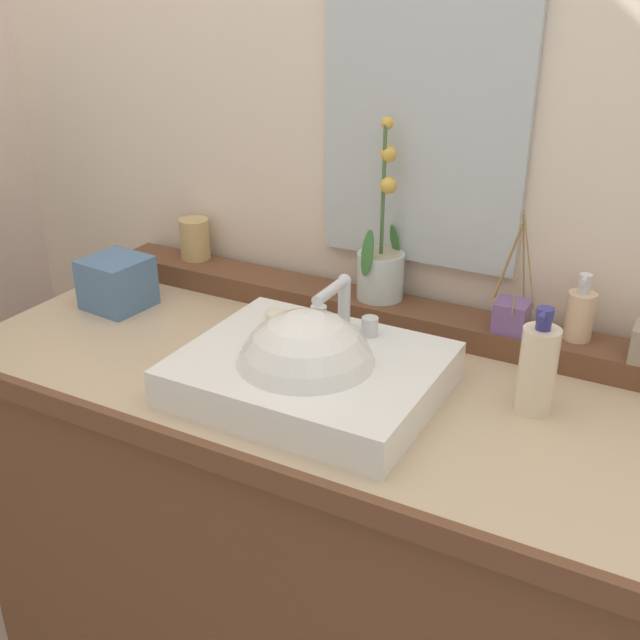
# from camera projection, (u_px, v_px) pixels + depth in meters

# --- Properties ---
(wall_back) EXTENTS (2.97, 0.20, 2.65)m
(wall_back) POSITION_uv_depth(u_px,v_px,m) (417.00, 103.00, 1.63)
(wall_back) COLOR beige
(wall_back) RESTS_ON ground
(vanity_cabinet) EXTENTS (1.44, 0.65, 0.89)m
(vanity_cabinet) POSITION_uv_depth(u_px,v_px,m) (322.00, 548.00, 1.66)
(vanity_cabinet) COLOR brown
(vanity_cabinet) RESTS_ON ground
(back_ledge) EXTENTS (1.36, 0.11, 0.05)m
(back_ledge) POSITION_uv_depth(u_px,v_px,m) (377.00, 310.00, 1.66)
(back_ledge) COLOR brown
(back_ledge) RESTS_ON vanity_cabinet
(sink_basin) EXTENTS (0.45, 0.37, 0.28)m
(sink_basin) POSITION_uv_depth(u_px,v_px,m) (308.00, 377.00, 1.37)
(sink_basin) COLOR white
(sink_basin) RESTS_ON vanity_cabinet
(soap_bar) EXTENTS (0.07, 0.04, 0.02)m
(soap_bar) POSITION_uv_depth(u_px,v_px,m) (281.00, 316.00, 1.50)
(soap_bar) COLOR beige
(soap_bar) RESTS_ON sink_basin
(potted_plant) EXTENTS (0.10, 0.12, 0.38)m
(potted_plant) POSITION_uv_depth(u_px,v_px,m) (379.00, 264.00, 1.63)
(potted_plant) COLOR silver
(potted_plant) RESTS_ON back_ledge
(soap_dispenser) EXTENTS (0.05, 0.06, 0.13)m
(soap_dispenser) POSITION_uv_depth(u_px,v_px,m) (580.00, 314.00, 1.46)
(soap_dispenser) COLOR beige
(soap_dispenser) RESTS_ON back_ledge
(tumbler_cup) EXTENTS (0.07, 0.07, 0.10)m
(tumbler_cup) POSITION_uv_depth(u_px,v_px,m) (195.00, 239.00, 1.86)
(tumbler_cup) COLOR tan
(tumbler_cup) RESTS_ON back_ledge
(reed_diffuser) EXTENTS (0.09, 0.08, 0.25)m
(reed_diffuser) POSITION_uv_depth(u_px,v_px,m) (512.00, 314.00, 1.50)
(reed_diffuser) COLOR #745291
(reed_diffuser) RESTS_ON back_ledge
(lotion_bottle) EXTENTS (0.06, 0.07, 0.19)m
(lotion_bottle) POSITION_uv_depth(u_px,v_px,m) (538.00, 368.00, 1.30)
(lotion_bottle) COLOR beige
(lotion_bottle) RESTS_ON vanity_cabinet
(tissue_box) EXTENTS (0.14, 0.14, 0.12)m
(tissue_box) POSITION_uv_depth(u_px,v_px,m) (117.00, 283.00, 1.72)
(tissue_box) COLOR #4E739E
(tissue_box) RESTS_ON vanity_cabinet
(mirror) EXTENTS (0.43, 0.02, 0.57)m
(mirror) POSITION_uv_depth(u_px,v_px,m) (423.00, 127.00, 1.52)
(mirror) COLOR silver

